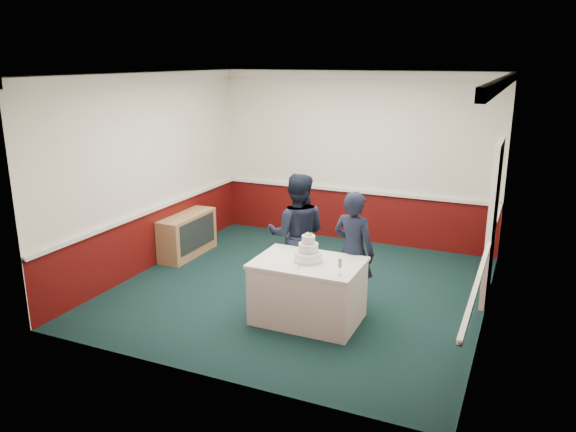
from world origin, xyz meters
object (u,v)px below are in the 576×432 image
at_px(champagne_flute, 340,264).
at_px(person_woman, 353,252).
at_px(sideboard, 188,235).
at_px(cake_table, 308,290).
at_px(cake_knife, 300,266).
at_px(person_man, 297,235).
at_px(wedding_cake, 308,253).

relative_size(champagne_flute, person_woman, 0.13).
distance_m(sideboard, cake_table, 3.11).
bearing_deg(person_woman, champagne_flute, 109.25).
bearing_deg(cake_knife, champagne_flute, -20.30).
bearing_deg(person_woman, person_man, 0.02).
bearing_deg(wedding_cake, cake_table, -90.00).
bearing_deg(wedding_cake, person_man, 122.04).
relative_size(wedding_cake, person_woman, 0.23).
distance_m(cake_table, person_man, 0.99).
distance_m(wedding_cake, cake_knife, 0.23).
distance_m(champagne_flute, person_man, 1.41).
height_order(sideboard, cake_knife, cake_knife).
relative_size(wedding_cake, cake_knife, 1.65).
height_order(sideboard, person_man, person_man).
bearing_deg(person_woman, sideboard, -3.22).
bearing_deg(cake_knife, person_woman, 47.92).
xyz_separation_m(wedding_cake, cake_knife, (-0.03, -0.20, -0.11)).
bearing_deg(cake_table, sideboard, 152.14).
xyz_separation_m(cake_table, champagne_flute, (0.50, -0.28, 0.53)).
bearing_deg(person_man, champagne_flute, 115.14).
height_order(cake_knife, person_man, person_man).
height_order(sideboard, cake_table, cake_table).
xyz_separation_m(cake_knife, person_man, (-0.44, 0.94, 0.06)).
bearing_deg(wedding_cake, person_woman, 53.29).
bearing_deg(wedding_cake, champagne_flute, -29.25).
bearing_deg(champagne_flute, cake_table, 150.75).
xyz_separation_m(champagne_flute, person_woman, (-0.09, 0.83, -0.13)).
bearing_deg(sideboard, cake_table, -27.86).
xyz_separation_m(wedding_cake, person_man, (-0.47, 0.74, -0.04)).
distance_m(cake_table, person_woman, 0.79).
height_order(wedding_cake, champagne_flute, wedding_cake).
bearing_deg(champagne_flute, person_man, 133.32).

